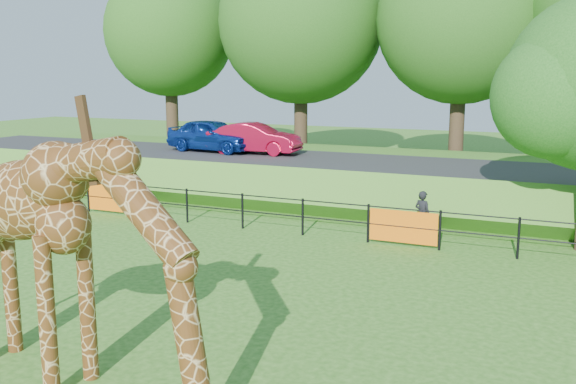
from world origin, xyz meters
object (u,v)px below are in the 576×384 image
car_blue (212,135)px  visitor (422,215)px  giraffe (72,265)px  car_red (254,138)px

car_blue → visitor: size_ratio=2.91×
giraffe → car_blue: size_ratio=1.35×
giraffe → car_red: giraffe is taller
car_red → visitor: bearing=-127.7°
giraffe → visitor: (2.72, 11.11, -1.26)m
car_blue → car_red: 1.97m
car_red → giraffe: bearing=-165.6°
giraffe → visitor: 11.51m
giraffe → visitor: bearing=85.6°
visitor → giraffe: bearing=98.8°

